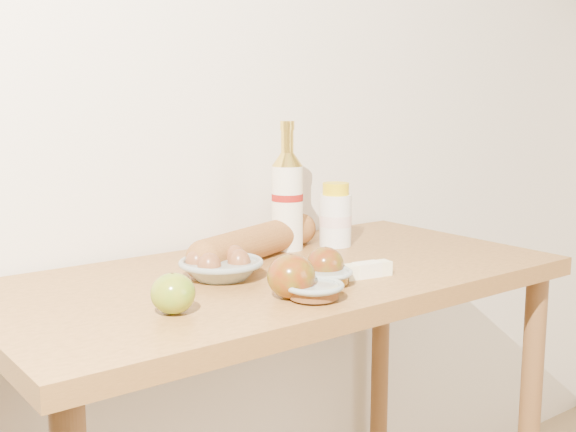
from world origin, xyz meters
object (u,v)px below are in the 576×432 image
object	(u,v)px
table	(279,327)
cream_bottle	(335,217)
baguette	(257,242)
egg_bowl	(220,266)
bourbon_bottle	(287,198)

from	to	relation	value
table	cream_bottle	bearing A→B (deg)	24.88
table	baguette	xyz separation A→B (m)	(0.03, 0.12, 0.16)
baguette	table	bearing A→B (deg)	-124.00
egg_bowl	bourbon_bottle	bearing A→B (deg)	26.59
bourbon_bottle	baguette	size ratio (longest dim) A/B	0.67
egg_bowl	baguette	xyz separation A→B (m)	(0.16, 0.10, 0.01)
table	egg_bowl	world-z (taller)	egg_bowl
bourbon_bottle	baguette	distance (m)	0.14
cream_bottle	baguette	xyz separation A→B (m)	(-0.23, 0.00, -0.03)
table	cream_bottle	world-z (taller)	cream_bottle
bourbon_bottle	baguette	xyz separation A→B (m)	(-0.11, -0.03, -0.09)
bourbon_bottle	egg_bowl	size ratio (longest dim) A/B	1.56
cream_bottle	baguette	bearing A→B (deg)	175.47
egg_bowl	cream_bottle	bearing A→B (deg)	14.15
table	bourbon_bottle	xyz separation A→B (m)	(0.14, 0.16, 0.25)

